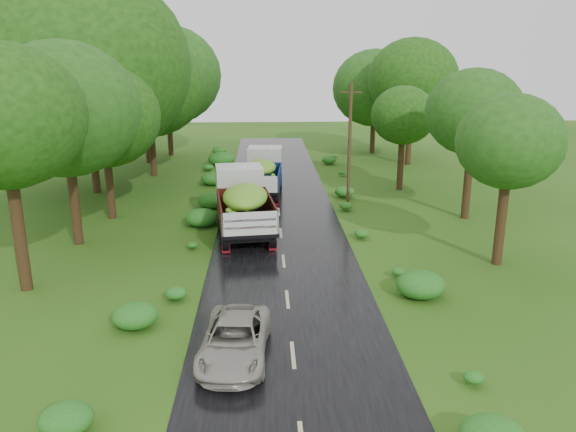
{
  "coord_description": "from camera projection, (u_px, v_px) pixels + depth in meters",
  "views": [
    {
      "loc": [
        -0.81,
        -15.14,
        8.83
      ],
      "look_at": [
        0.25,
        9.31,
        1.7
      ],
      "focal_mm": 35.0,
      "sensor_mm": 36.0,
      "label": 1
    }
  ],
  "objects": [
    {
      "name": "truck_far",
      "position": [
        263.0,
        170.0,
        36.09
      ],
      "size": [
        2.76,
        6.67,
        2.74
      ],
      "rotation": [
        0.0,
        0.0,
        -0.07
      ],
      "color": "black",
      "rests_on": "ground"
    },
    {
      "name": "trees_left",
      "position": [
        120.0,
        83.0,
        36.69
      ],
      "size": [
        7.4,
        33.68,
        10.44
      ],
      "color": "black",
      "rests_on": "ground"
    },
    {
      "name": "road_lines",
      "position": [
        285.0,
        278.0,
        22.77
      ],
      "size": [
        0.12,
        69.6,
        0.0
      ],
      "color": "#BFB78C",
      "rests_on": "road"
    },
    {
      "name": "utility_pole",
      "position": [
        350.0,
        143.0,
        33.06
      ],
      "size": [
        1.22,
        0.5,
        7.2
      ],
      "rotation": [
        0.0,
        0.0,
        -0.34
      ],
      "color": "#382616",
      "rests_on": "ground"
    },
    {
      "name": "shrubs",
      "position": [
        280.0,
        216.0,
        30.35
      ],
      "size": [
        11.9,
        44.0,
        0.7
      ],
      "color": "#17621C",
      "rests_on": "ground"
    },
    {
      "name": "ground",
      "position": [
        293.0,
        355.0,
        17.02
      ],
      "size": [
        120.0,
        120.0,
        0.0
      ],
      "primitive_type": "plane",
      "color": "#254F10",
      "rests_on": "ground"
    },
    {
      "name": "truck_near",
      "position": [
        243.0,
        200.0,
        28.36
      ],
      "size": [
        3.33,
        7.35,
        2.99
      ],
      "rotation": [
        0.0,
        0.0,
        0.12
      ],
      "color": "black",
      "rests_on": "ground"
    },
    {
      "name": "trees_right",
      "position": [
        413.0,
        97.0,
        39.58
      ],
      "size": [
        6.08,
        31.58,
        8.54
      ],
      "color": "black",
      "rests_on": "ground"
    },
    {
      "name": "car",
      "position": [
        235.0,
        340.0,
        16.72
      ],
      "size": [
        2.25,
        4.35,
        1.17
      ],
      "primitive_type": "imported",
      "rotation": [
        0.0,
        0.0,
        -0.07
      ],
      "color": "#A7A095",
      "rests_on": "road"
    },
    {
      "name": "road",
      "position": [
        286.0,
        289.0,
        21.81
      ],
      "size": [
        6.5,
        80.0,
        0.02
      ],
      "primitive_type": "cube",
      "color": "black",
      "rests_on": "ground"
    }
  ]
}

